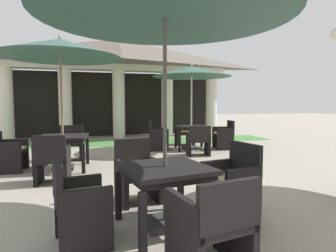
# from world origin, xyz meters

# --- Properties ---
(ground_plane) EXTENTS (60.00, 60.00, 0.00)m
(ground_plane) POSITION_xyz_m (0.00, 0.00, 0.00)
(ground_plane) COLOR #9E9384
(background_pavilion) EXTENTS (9.49, 2.51, 4.01)m
(background_pavilion) POSITION_xyz_m (-0.00, 8.40, 3.00)
(background_pavilion) COLOR beige
(background_pavilion) RESTS_ON ground
(lawn_strip) EXTENTS (11.29, 1.73, 0.01)m
(lawn_strip) POSITION_xyz_m (0.00, 6.73, 0.00)
(lawn_strip) COLOR #47843D
(lawn_strip) RESTS_ON ground
(patio_table_mid_left) EXTENTS (1.07, 1.07, 0.72)m
(patio_table_mid_left) POSITION_xyz_m (-1.77, 2.87, 0.63)
(patio_table_mid_left) COLOR black
(patio_table_mid_left) RESTS_ON ground
(patio_umbrella_mid_left) EXTENTS (2.53, 2.53, 2.80)m
(patio_umbrella_mid_left) POSITION_xyz_m (-1.77, 2.87, 2.54)
(patio_umbrella_mid_left) COLOR #2D2D2D
(patio_umbrella_mid_left) RESTS_ON ground
(patio_chair_mid_left_south) EXTENTS (0.59, 0.57, 0.87)m
(patio_chair_mid_left_south) POSITION_xyz_m (-1.86, 1.81, 0.40)
(patio_chair_mid_left_south) COLOR black
(patio_chair_mid_left_south) RESTS_ON ground
(patio_chair_mid_left_north) EXTENTS (0.65, 0.56, 0.85)m
(patio_chair_mid_left_north) POSITION_xyz_m (-1.67, 3.94, 0.41)
(patio_chair_mid_left_north) COLOR black
(patio_chair_mid_left_north) RESTS_ON ground
(patio_chair_mid_left_west) EXTENTS (0.62, 0.60, 0.82)m
(patio_chair_mid_left_west) POSITION_xyz_m (-2.83, 2.97, 0.40)
(patio_chair_mid_left_west) COLOR black
(patio_chair_mid_left_west) RESTS_ON ground
(patio_table_mid_right) EXTENTS (1.07, 1.07, 0.71)m
(patio_table_mid_right) POSITION_xyz_m (-0.42, -0.45, 0.61)
(patio_table_mid_right) COLOR black
(patio_table_mid_right) RESTS_ON ground
(patio_umbrella_mid_right) EXTENTS (2.78, 2.78, 2.76)m
(patio_umbrella_mid_right) POSITION_xyz_m (-0.42, -0.45, 2.50)
(patio_umbrella_mid_right) COLOR #2D2D2D
(patio_umbrella_mid_right) RESTS_ON ground
(patio_chair_mid_right_west) EXTENTS (0.59, 0.64, 0.85)m
(patio_chair_mid_right_west) POSITION_xyz_m (-1.35, -0.60, 0.41)
(patio_chair_mid_right_west) COLOR black
(patio_chair_mid_right_west) RESTS_ON ground
(patio_chair_mid_right_north) EXTENTS (0.65, 0.62, 0.89)m
(patio_chair_mid_right_north) POSITION_xyz_m (-0.58, 0.49, 0.40)
(patio_chair_mid_right_north) COLOR black
(patio_chair_mid_right_north) RESTS_ON ground
(patio_chair_mid_right_south) EXTENTS (0.67, 0.66, 0.83)m
(patio_chair_mid_right_south) POSITION_xyz_m (-0.27, -1.38, 0.40)
(patio_chair_mid_right_south) COLOR black
(patio_chair_mid_right_south) RESTS_ON ground
(patio_chair_mid_right_east) EXTENTS (0.62, 0.67, 0.90)m
(patio_chair_mid_right_east) POSITION_xyz_m (0.52, -0.29, 0.41)
(patio_chair_mid_right_east) COLOR black
(patio_chair_mid_right_east) RESTS_ON ground
(patio_table_far_back) EXTENTS (1.06, 1.06, 0.72)m
(patio_table_far_back) POSITION_xyz_m (1.79, 4.60, 0.63)
(patio_table_far_back) COLOR black
(patio_table_far_back) RESTS_ON ground
(patio_umbrella_far_back) EXTENTS (2.37, 2.37, 2.58)m
(patio_umbrella_far_back) POSITION_xyz_m (1.79, 4.60, 2.34)
(patio_umbrella_far_back) COLOR #2D2D2D
(patio_umbrella_far_back) RESTS_ON ground
(patio_chair_far_back_south) EXTENTS (0.67, 0.61, 0.82)m
(patio_chair_far_back_south) POSITION_xyz_m (1.62, 3.58, 0.40)
(patio_chair_far_back_south) COLOR black
(patio_chair_far_back_south) RESTS_ON ground
(patio_chair_far_back_north) EXTENTS (0.63, 0.59, 0.83)m
(patio_chair_far_back_north) POSITION_xyz_m (1.97, 5.61, 0.40)
(patio_chair_far_back_north) COLOR black
(patio_chair_far_back_north) RESTS_ON ground
(patio_chair_far_back_west) EXTENTS (0.64, 0.68, 0.91)m
(patio_chair_far_back_west) POSITION_xyz_m (0.77, 4.78, 0.42)
(patio_chair_far_back_west) COLOR black
(patio_chair_far_back_west) RESTS_ON ground
(patio_chair_far_back_east) EXTENTS (0.63, 0.65, 0.88)m
(patio_chair_far_back_east) POSITION_xyz_m (2.81, 4.42, 0.42)
(patio_chair_far_back_east) COLOR black
(patio_chair_far_back_east) RESTS_ON ground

